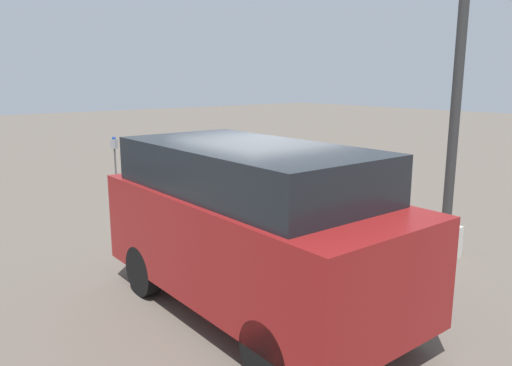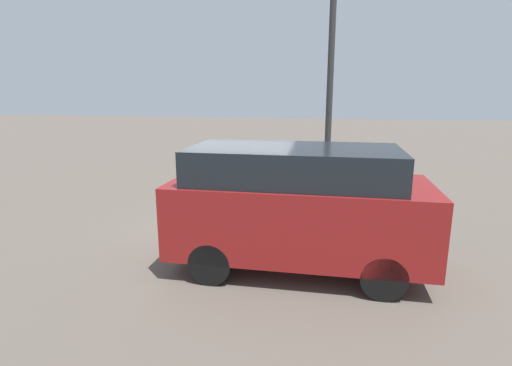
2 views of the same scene
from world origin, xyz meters
The scene contains 4 objects.
ground_plane centered at (0.00, 0.00, 0.00)m, with size 80.00×80.00×0.00m, color #60564C.
parking_meter_near centered at (-0.19, 0.51, 1.13)m, with size 0.22×0.15×1.54m.
lamp_post centered at (2.00, 2.49, 2.17)m, with size 0.44×0.44×6.32m.
parked_van centered at (1.51, -1.48, 1.22)m, with size 4.58×2.07×2.26m.
Camera 2 is at (1.97, -8.41, 3.22)m, focal length 28.00 mm.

